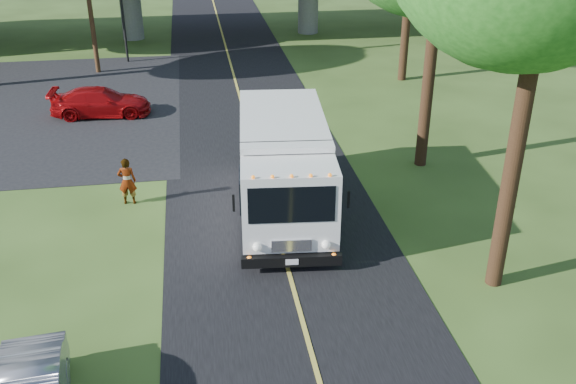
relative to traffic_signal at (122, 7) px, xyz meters
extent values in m
plane|color=#344D1B|center=(6.00, -26.00, -3.20)|extent=(120.00, 120.00, 0.00)
cube|color=black|center=(6.00, -16.00, -3.19)|extent=(7.00, 90.00, 0.02)
cube|color=black|center=(-5.00, -8.00, -3.19)|extent=(16.00, 18.00, 0.01)
cube|color=gold|center=(6.00, -16.00, -3.17)|extent=(0.12, 90.00, 0.01)
cylinder|color=black|center=(0.00, 0.00, -0.60)|extent=(0.14, 0.14, 5.20)
cylinder|color=#382314|center=(11.50, -25.00, 0.30)|extent=(0.44, 0.44, 7.00)
cylinder|color=#382314|center=(12.20, -17.00, 0.65)|extent=(0.44, 0.44, 7.70)
cylinder|color=#382314|center=(15.00, -6.00, 0.13)|extent=(0.44, 0.44, 6.65)
cube|color=white|center=(6.48, -19.14, -1.31)|extent=(3.12, 5.17, 2.53)
cube|color=white|center=(6.17, -22.62, -1.43)|extent=(2.87, 2.25, 2.31)
cube|color=black|center=(6.09, -23.60, -1.06)|extent=(2.36, 0.30, 1.07)
cube|color=black|center=(6.08, -23.72, -2.77)|extent=(2.82, 0.45, 0.32)
cube|color=white|center=(6.44, -19.59, -2.86)|extent=(3.26, 6.74, 0.20)
cylinder|color=black|center=(5.05, -22.29, -2.69)|extent=(0.40, 1.04, 1.01)
cylinder|color=black|center=(7.34, -22.49, -2.69)|extent=(0.40, 1.04, 1.01)
cylinder|color=black|center=(5.46, -17.58, -2.69)|extent=(0.40, 1.04, 1.01)
cylinder|color=black|center=(7.75, -17.78, -2.69)|extent=(0.40, 1.04, 1.01)
imported|color=#97090B|center=(-0.54, -9.42, -2.55)|extent=(4.55, 2.00, 1.30)
imported|color=gray|center=(1.28, -18.62, -2.37)|extent=(0.63, 0.43, 1.66)
camera|label=1|loc=(3.65, -38.65, 6.95)|focal=40.00mm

